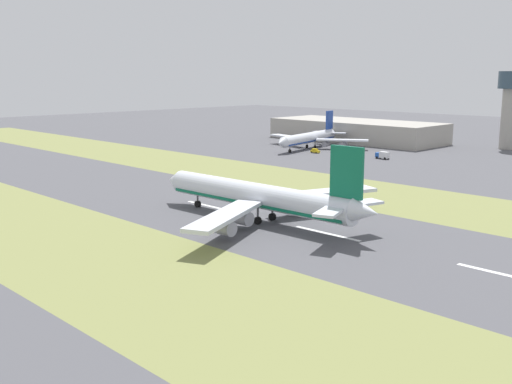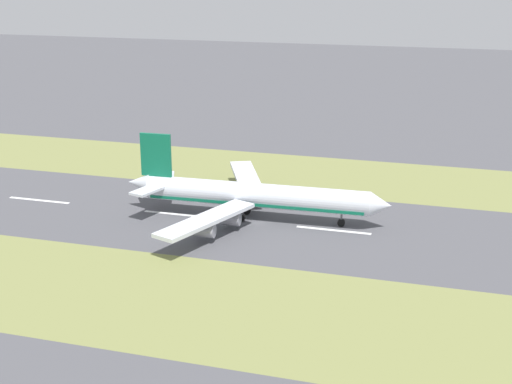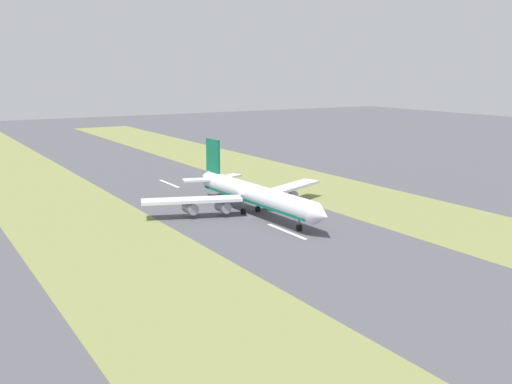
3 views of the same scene
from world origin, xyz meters
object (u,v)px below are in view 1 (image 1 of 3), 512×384
Objects in this scene: control_tower at (510,101)px; apron_car at (315,151)px; airplane_main_jet at (262,197)px; terminal_building at (356,131)px; service_truck at (383,155)px; airplane_parked_apron at (310,138)px.

control_tower is 96.35m from apron_car.
airplane_main_jet is 0.73× the size of terminal_building.
airplane_main_jet is 10.93× the size of service_truck.
airplane_main_jet is 131.28m from apron_car.
terminal_building is at bearing 28.75° from airplane_main_jet.
terminal_building is 15.06× the size of service_truck.
airplane_main_jet is at bearing -146.24° from apron_car.
airplane_parked_apron is at bearing -174.28° from terminal_building.
apron_car is at bearing 98.67° from service_truck.
service_truck is at bearing -135.37° from terminal_building.
terminal_building is 58.28m from apron_car.
terminal_building is 43.65m from airplane_parked_apron.
apron_car is (-4.96, 32.51, -0.66)m from service_truck.
service_truck is at bearing 19.51° from airplane_main_jet.
airplane_main_jet reaches higher than airplane_parked_apron.
apron_car is at bearing 33.76° from airplane_main_jet.
apron_car is at bearing -162.64° from terminal_building.
terminal_building reaches higher than apron_car.
apron_car is at bearing -132.81° from airplane_parked_apron.
terminal_building is at bearing 44.63° from service_truck.
airplane_parked_apron is at bearing 47.19° from apron_car.
airplane_parked_apron is at bearing 133.26° from control_tower.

